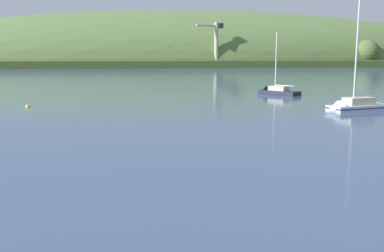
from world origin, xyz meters
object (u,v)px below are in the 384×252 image
dockside_crane (216,45)px  mooring_buoy_midchannel (28,107)px  sailboat_near_mooring (352,109)px  sailboat_midwater_white (275,93)px

dockside_crane → mooring_buoy_midchannel: size_ratio=31.97×
sailboat_near_mooring → sailboat_midwater_white: sailboat_near_mooring is taller
sailboat_midwater_white → mooring_buoy_midchannel: (-39.83, -11.30, -0.21)m
dockside_crane → sailboat_near_mooring: dockside_crane is taller
sailboat_midwater_white → sailboat_near_mooring: bearing=147.4°
dockside_crane → sailboat_near_mooring: size_ratio=1.49×
sailboat_near_mooring → mooring_buoy_midchannel: bearing=-26.9°
sailboat_midwater_white → mooring_buoy_midchannel: sailboat_midwater_white is taller
dockside_crane → sailboat_midwater_white: (-26.64, -155.11, -11.42)m
dockside_crane → sailboat_near_mooring: (-25.32, -178.46, -11.34)m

